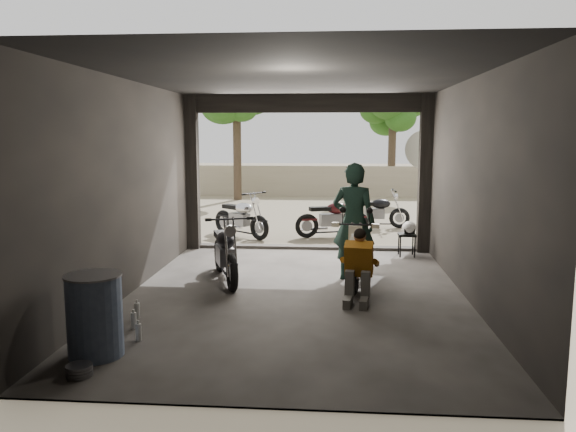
# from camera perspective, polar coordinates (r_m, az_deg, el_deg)

# --- Properties ---
(ground) EXTENTS (80.00, 80.00, 0.00)m
(ground) POSITION_cam_1_polar(r_m,az_deg,el_deg) (8.45, 0.79, -8.19)
(ground) COLOR #7A6D56
(ground) RESTS_ON ground
(garage) EXTENTS (7.00, 7.13, 3.20)m
(garage) POSITION_cam_1_polar(r_m,az_deg,el_deg) (8.73, 1.05, 0.91)
(garage) COLOR #2D2B28
(garage) RESTS_ON ground
(boundary_wall) EXTENTS (18.00, 0.30, 1.20)m
(boundary_wall) POSITION_cam_1_polar(r_m,az_deg,el_deg) (22.17, 3.20, 3.58)
(boundary_wall) COLOR gray
(boundary_wall) RESTS_ON ground
(tree_left) EXTENTS (2.20, 2.20, 5.60)m
(tree_left) POSITION_cam_1_polar(r_m,az_deg,el_deg) (20.95, -5.26, 12.55)
(tree_left) COLOR #382B1E
(tree_left) RESTS_ON ground
(tree_right) EXTENTS (2.20, 2.20, 5.00)m
(tree_right) POSITION_cam_1_polar(r_m,az_deg,el_deg) (22.24, 10.63, 11.09)
(tree_right) COLOR #382B1E
(tree_right) RESTS_ON ground
(main_bike) EXTENTS (0.91, 1.72, 1.09)m
(main_bike) POSITION_cam_1_polar(r_m,az_deg,el_deg) (9.05, 7.17, -3.60)
(main_bike) COLOR beige
(main_bike) RESTS_ON ground
(left_bike) EXTENTS (1.21, 1.81, 1.13)m
(left_bike) POSITION_cam_1_polar(r_m,az_deg,el_deg) (9.24, -6.41, -3.20)
(left_bike) COLOR black
(left_bike) RESTS_ON ground
(outside_bike_a) EXTENTS (1.67, 1.54, 1.09)m
(outside_bike_a) POSITION_cam_1_polar(r_m,az_deg,el_deg) (13.26, -4.82, 0.21)
(outside_bike_a) COLOR black
(outside_bike_a) RESTS_ON ground
(outside_bike_b) EXTENTS (1.72, 1.15, 1.08)m
(outside_bike_b) POSITION_cam_1_polar(r_m,az_deg,el_deg) (13.26, 4.56, 0.17)
(outside_bike_b) COLOR #400F12
(outside_bike_b) RESTS_ON ground
(outside_bike_c) EXTENTS (1.50, 0.66, 1.00)m
(outside_bike_c) POSITION_cam_1_polar(r_m,az_deg,el_deg) (14.65, 9.00, 0.72)
(outside_bike_c) COLOR black
(outside_bike_c) RESTS_ON ground
(rider) EXTENTS (0.81, 0.64, 1.95)m
(rider) POSITION_cam_1_polar(r_m,az_deg,el_deg) (9.22, 6.69, -0.64)
(rider) COLOR black
(rider) RESTS_ON ground
(mechanic) EXTENTS (0.63, 0.79, 1.03)m
(mechanic) POSITION_cam_1_polar(r_m,az_deg,el_deg) (8.00, 7.12, -5.36)
(mechanic) COLOR #B56F18
(mechanic) RESTS_ON ground
(stool) EXTENTS (0.33, 0.33, 0.46)m
(stool) POSITION_cam_1_polar(r_m,az_deg,el_deg) (11.29, 11.98, -2.14)
(stool) COLOR black
(stool) RESTS_ON ground
(helmet) EXTENTS (0.33, 0.34, 0.26)m
(helmet) POSITION_cam_1_polar(r_m,az_deg,el_deg) (11.22, 12.20, -1.17)
(helmet) COLOR silver
(helmet) RESTS_ON stool
(oil_drum) EXTENTS (0.69, 0.69, 0.91)m
(oil_drum) POSITION_cam_1_polar(r_m,az_deg,el_deg) (6.46, -19.03, -9.65)
(oil_drum) COLOR #3D4C66
(oil_drum) RESTS_ON ground
(sign_post) EXTENTS (0.83, 0.08, 2.50)m
(sign_post) POSITION_cam_1_polar(r_m,az_deg,el_deg) (12.36, 13.64, 4.78)
(sign_post) COLOR black
(sign_post) RESTS_ON ground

